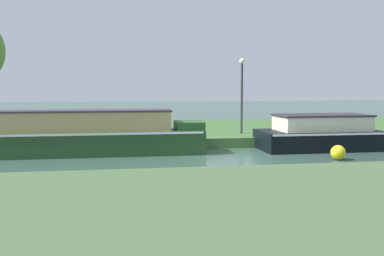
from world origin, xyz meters
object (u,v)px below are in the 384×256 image
at_px(forest_narrowboat, 59,136).
at_px(channel_buoy, 338,153).
at_px(black_barge, 320,134).
at_px(lamp_post, 242,87).

distance_m(forest_narrowboat, channel_buoy, 9.56).
bearing_deg(channel_buoy, black_barge, 77.80).
height_order(black_barge, lamp_post, lamp_post).
xyz_separation_m(forest_narrowboat, channel_buoy, (9.21, -2.52, -0.44)).
relative_size(forest_narrowboat, channel_buoy, 21.76).
xyz_separation_m(forest_narrowboat, lamp_post, (7.34, 2.54, 1.72)).
bearing_deg(channel_buoy, forest_narrowboat, 164.66).
bearing_deg(black_barge, channel_buoy, -102.20).
height_order(lamp_post, channel_buoy, lamp_post).
bearing_deg(forest_narrowboat, channel_buoy, -15.34).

